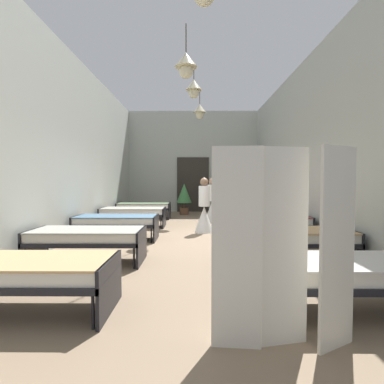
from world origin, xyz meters
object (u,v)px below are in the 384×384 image
object	(u,v)px
bed_left_row_1	(88,237)
bed_right_row_2	(267,221)
privacy_screen	(286,248)
bed_right_row_3	(252,212)
bed_right_row_0	(357,272)
bed_left_row_2	(117,221)
bed_right_row_4	(241,207)
bed_left_row_0	(23,272)
bed_left_row_4	(144,207)
bed_right_row_1	(295,237)
potted_plant	(184,195)
bed_left_row_3	(133,212)
nurse_near_aisle	(204,213)
nurse_mid_aisle	(212,206)

from	to	relation	value
bed_left_row_1	bed_right_row_2	bearing A→B (deg)	28.12
bed_right_row_2	privacy_screen	xyz separation A→B (m)	(-0.95, -4.43, 0.41)
bed_left_row_1	bed_right_row_3	bearing A→B (deg)	46.91
bed_right_row_0	bed_left_row_2	xyz separation A→B (m)	(-3.56, 3.80, 0.00)
bed_right_row_0	bed_right_row_4	size ratio (longest dim) A/B	1.00
bed_left_row_0	bed_right_row_3	xyz separation A→B (m)	(3.56, 5.70, 0.00)
bed_right_row_2	bed_right_row_4	xyz separation A→B (m)	(0.00, 3.80, 0.00)
bed_left_row_4	bed_right_row_1	bearing A→B (deg)	-58.05
bed_right_row_0	bed_right_row_2	xyz separation A→B (m)	(0.00, 3.80, 0.00)
bed_right_row_2	bed_right_row_4	world-z (taller)	same
bed_right_row_2	bed_left_row_0	bearing A→B (deg)	-133.09
potted_plant	bed_left_row_4	bearing A→B (deg)	-140.38
bed_left_row_2	bed_right_row_3	size ratio (longest dim) A/B	1.00
bed_right_row_1	bed_right_row_2	size ratio (longest dim) A/B	1.00
bed_left_row_3	bed_right_row_3	distance (m)	3.56
bed_left_row_2	privacy_screen	bearing A→B (deg)	-59.57
bed_right_row_0	nurse_near_aisle	xyz separation A→B (m)	(-1.45, 4.84, 0.09)
bed_right_row_1	bed_left_row_4	distance (m)	6.72
bed_right_row_4	bed_left_row_2	bearing A→B (deg)	-133.09
bed_right_row_4	nurse_near_aisle	size ratio (longest dim) A/B	1.28
bed_right_row_4	nurse_near_aisle	bearing A→B (deg)	-117.75
bed_right_row_3	nurse_mid_aisle	bearing A→B (deg)	135.21
bed_right_row_1	bed_left_row_2	xyz separation A→B (m)	(-3.56, 1.90, 0.00)
nurse_mid_aisle	bed_left_row_1	bearing A→B (deg)	-146.92
bed_right_row_2	bed_right_row_4	bearing A→B (deg)	90.00
bed_right_row_2	privacy_screen	size ratio (longest dim) A/B	1.12
bed_right_row_2	nurse_near_aisle	xyz separation A→B (m)	(-1.45, 1.04, 0.09)
bed_right_row_2	bed_left_row_3	xyz separation A→B (m)	(-3.56, 1.90, 0.00)
bed_right_row_3	nurse_mid_aisle	distance (m)	1.58
nurse_near_aisle	potted_plant	xyz separation A→B (m)	(-0.68, 3.94, 0.26)
bed_right_row_1	bed_left_row_3	bearing A→B (deg)	133.09
bed_right_row_0	nurse_near_aisle	world-z (taller)	nurse_near_aisle
bed_left_row_0	bed_right_row_3	world-z (taller)	same
bed_right_row_3	potted_plant	size ratio (longest dim) A/B	1.50
bed_left_row_1	privacy_screen	xyz separation A→B (m)	(2.61, -2.53, 0.41)
bed_right_row_1	bed_left_row_4	xyz separation A→B (m)	(-3.56, 5.70, 0.00)
bed_right_row_1	bed_left_row_0	bearing A→B (deg)	-151.88
bed_left_row_4	nurse_mid_aisle	bearing A→B (deg)	-17.93
bed_left_row_3	nurse_mid_aisle	world-z (taller)	nurse_mid_aisle
bed_right_row_4	potted_plant	xyz separation A→B (m)	(-2.13, 1.18, 0.35)
bed_right_row_0	potted_plant	size ratio (longest dim) A/B	1.50
bed_left_row_3	nurse_near_aisle	xyz separation A→B (m)	(2.10, -0.86, 0.09)
bed_right_row_1	bed_right_row_3	bearing A→B (deg)	90.00
privacy_screen	bed_right_row_4	bearing A→B (deg)	71.19
bed_left_row_3	potted_plant	bearing A→B (deg)	65.17
bed_left_row_0	bed_right_row_2	size ratio (longest dim) A/B	1.00
bed_right_row_1	bed_left_row_4	world-z (taller)	same
nurse_mid_aisle	potted_plant	xyz separation A→B (m)	(-1.01, 1.97, 0.26)
bed_right_row_0	nurse_near_aisle	size ratio (longest dim) A/B	1.28
bed_right_row_1	nurse_mid_aisle	xyz separation A→B (m)	(-1.12, 4.91, 0.09)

